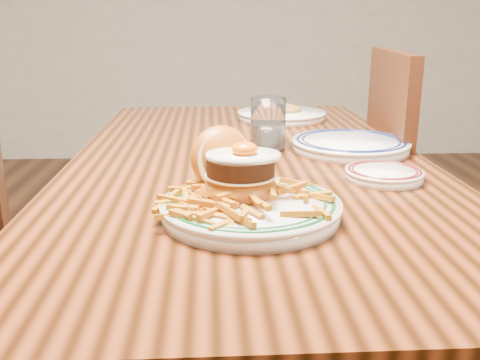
{
  "coord_description": "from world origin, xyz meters",
  "views": [
    {
      "loc": [
        -0.09,
        -1.26,
        1.07
      ],
      "look_at": [
        -0.04,
        -0.38,
        0.81
      ],
      "focal_mm": 40.0,
      "sensor_mm": 36.0,
      "label": 1
    }
  ],
  "objects": [
    {
      "name": "side_plate",
      "position": [
        0.27,
        -0.21,
        0.76
      ],
      "size": [
        0.16,
        0.17,
        0.02
      ],
      "rotation": [
        0.0,
        0.0,
        -0.35
      ],
      "color": "white",
      "rests_on": "table"
    },
    {
      "name": "table",
      "position": [
        0.0,
        0.0,
        0.66
      ],
      "size": [
        0.85,
        1.6,
        0.75
      ],
      "color": "black",
      "rests_on": "floor"
    },
    {
      "name": "water_glass",
      "position": [
        0.05,
        0.08,
        0.81
      ],
      "size": [
        0.09,
        0.09,
        0.13
      ],
      "color": "white",
      "rests_on": "table"
    },
    {
      "name": "main_plate",
      "position": [
        -0.03,
        -0.4,
        0.79
      ],
      "size": [
        0.3,
        0.32,
        0.15
      ],
      "rotation": [
        0.0,
        0.0,
        0.41
      ],
      "color": "white",
      "rests_on": "table"
    },
    {
      "name": "rear_plate",
      "position": [
        0.26,
        0.04,
        0.77
      ],
      "size": [
        0.3,
        0.3,
        0.03
      ],
      "rotation": [
        0.0,
        0.0,
        -0.19
      ],
      "color": "white",
      "rests_on": "table"
    },
    {
      "name": "far_plate",
      "position": [
        0.15,
        0.51,
        0.77
      ],
      "size": [
        0.29,
        0.29,
        0.05
      ],
      "rotation": [
        0.0,
        0.0,
        0.11
      ],
      "color": "white",
      "rests_on": "table"
    },
    {
      "name": "chair_right",
      "position": [
        0.55,
        0.22,
        0.53
      ],
      "size": [
        0.5,
        0.5,
        0.99
      ],
      "rotation": [
        0.0,
        0.0,
        3.05
      ],
      "color": "#3B1B0C",
      "rests_on": "floor"
    }
  ]
}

